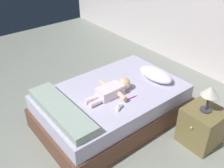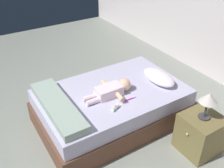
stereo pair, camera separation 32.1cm
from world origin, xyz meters
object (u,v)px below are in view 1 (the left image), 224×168
lamp (210,93)px  baby_bottle (119,107)px  bed (112,106)px  pillow (156,74)px  nightstand (201,126)px  baby (113,90)px  toothbrush (132,97)px

lamp → baby_bottle: bearing=-130.4°
bed → pillow: pillow is taller
nightstand → lamp: lamp is taller
pillow → baby: size_ratio=0.82×
lamp → baby_bottle: size_ratio=2.68×
pillow → nightstand: 0.90m
baby → lamp: 1.12m
bed → baby: 0.32m
toothbrush → baby_bottle: 0.27m
bed → baby_bottle: size_ratio=15.75×
baby → lamp: bearing=34.2°
baby → nightstand: size_ratio=1.34×
baby_bottle → bed: bearing=153.1°
toothbrush → lamp: lamp is taller
bed → baby_bottle: (0.34, -0.17, 0.27)m
bed → toothbrush: (0.28, 0.09, 0.25)m
pillow → toothbrush: 0.58m
nightstand → baby: bearing=-145.8°
bed → baby_bottle: baby_bottle is taller
toothbrush → baby_bottle: bearing=-76.5°
baby_bottle → toothbrush: bearing=103.5°
nightstand → toothbrush: bearing=-145.2°
toothbrush → lamp: size_ratio=0.46×
toothbrush → nightstand: 0.89m
baby → pillow: bearing=83.8°
bed → nightstand: size_ratio=3.95×
nightstand → pillow: bearing=175.5°
baby → nightstand: (0.92, 0.62, -0.31)m
pillow → baby_bottle: (0.20, -0.82, -0.04)m
baby → toothbrush: size_ratio=4.38×
pillow → nightstand: pillow is taller
baby → baby_bottle: bearing=-25.9°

